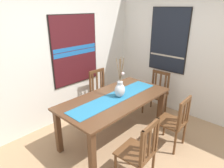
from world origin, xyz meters
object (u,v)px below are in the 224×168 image
chair_2 (157,92)px  chair_3 (174,121)px  chair_0 (101,92)px  chair_1 (139,151)px  centerpiece_vase (120,89)px  painting_on_back_wall (75,50)px  painting_on_side_wall (168,40)px  dining_table (115,103)px

chair_2 → chair_3: bearing=-135.0°
chair_0 → chair_1: bearing=-119.9°
centerpiece_vase → chair_3: 1.01m
chair_0 → chair_3: (-0.00, -1.68, -0.01)m
chair_3 → painting_on_back_wall: size_ratio=0.66×
chair_1 → painting_on_side_wall: painting_on_side_wall is taller
chair_2 → painting_on_back_wall: (-1.15, 1.23, 0.91)m
painting_on_back_wall → dining_table: bearing=-96.7°
dining_table → centerpiece_vase: bearing=-27.7°
painting_on_side_wall → dining_table: bearing=-179.8°
chair_3 → centerpiece_vase: bearing=116.2°
centerpiece_vase → painting_on_side_wall: (1.58, 0.04, 0.60)m
dining_table → chair_0: size_ratio=2.04×
chair_2 → chair_0: bearing=133.6°
chair_2 → painting_on_back_wall: size_ratio=0.66×
centerpiece_vase → chair_3: (0.40, -0.81, -0.45)m
painting_on_side_wall → painting_on_back_wall: bearing=141.6°
centerpiece_vase → painting_on_side_wall: size_ratio=0.54×
chair_0 → painting_on_back_wall: size_ratio=0.70×
chair_2 → dining_table: bearing=178.8°
dining_table → chair_1: (-0.50, -0.86, -0.20)m
centerpiece_vase → chair_2: centerpiece_vase is taller
chair_0 → chair_3: 1.68m
chair_1 → chair_2: 1.98m
painting_on_back_wall → painting_on_side_wall: 1.93m
dining_table → painting_on_side_wall: painting_on_side_wall is taller
centerpiece_vase → painting_on_side_wall: bearing=1.6°
chair_0 → chair_2: (0.82, -0.86, -0.01)m
dining_table → chair_1: 1.02m
dining_table → painting_on_back_wall: bearing=83.3°
dining_table → painting_on_back_wall: 1.40m
painting_on_side_wall → chair_3: bearing=-144.1°
dining_table → painting_on_side_wall: (1.65, 0.01, 0.85)m
chair_1 → centerpiece_vase: bearing=55.3°
dining_table → painting_on_back_wall: (0.14, 1.20, 0.70)m
painting_on_back_wall → chair_3: bearing=-80.9°
dining_table → chair_3: bearing=-61.0°
chair_2 → chair_3: size_ratio=1.00×
centerpiece_vase → chair_1: centerpiece_vase is taller
painting_on_back_wall → chair_1: bearing=-107.3°
dining_table → chair_1: chair_1 is taller
chair_0 → chair_2: chair_0 is taller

